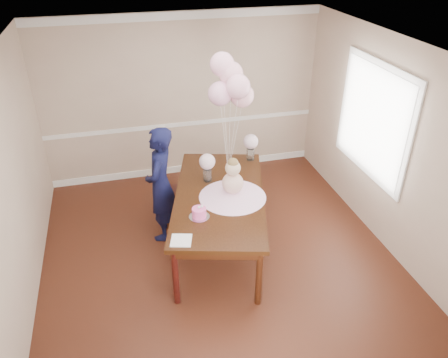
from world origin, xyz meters
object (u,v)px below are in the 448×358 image
woman (161,185)px  dining_chair_seat (180,194)px  birthday_cake (199,212)px  dining_table_top (219,196)px

woman → dining_chair_seat: bearing=153.0°
birthday_cake → woman: 0.95m
dining_table_top → woman: bearing=161.8°
birthday_cake → dining_table_top: bearing=50.6°
dining_chair_seat → woman: bearing=-130.1°
dining_table_top → birthday_cake: birthday_cake is taller
dining_chair_seat → woman: size_ratio=0.28×
birthday_cake → woman: (-0.34, 0.88, -0.09)m
dining_table_top → woman: woman is taller
dining_table_top → dining_chair_seat: dining_table_top is taller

